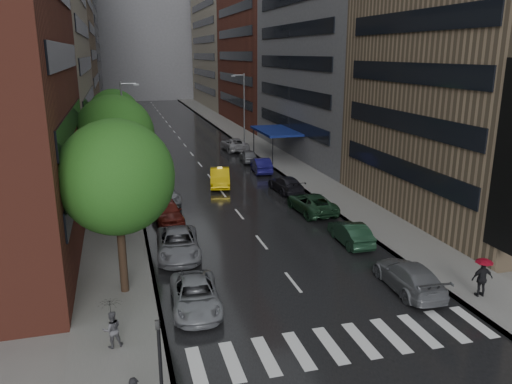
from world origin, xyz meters
The scene contains 20 objects.
ground centered at (0.00, 0.00, 0.00)m, with size 220.00×220.00×0.00m, color gray.
road centered at (0.00, 50.00, 0.01)m, with size 14.00×140.00×0.01m, color black.
sidewalk_left centered at (-9.00, 50.00, 0.07)m, with size 4.00×140.00×0.15m, color gray.
sidewalk_right centered at (9.00, 50.00, 0.07)m, with size 4.00×140.00×0.15m, color gray.
crosswalk centered at (0.20, -2.00, 0.01)m, with size 13.15×2.80×0.01m.
buildings_left centered at (-15.00, 58.79, 15.99)m, with size 8.00×108.00×38.00m.
buildings_right centered at (15.00, 56.70, 15.03)m, with size 8.05×109.10×36.00m.
building_far centered at (0.00, 118.00, 16.00)m, with size 40.00×14.00×32.00m, color slate.
tree_near centered at (-8.60, 5.10, 6.04)m, with size 5.53×5.53×8.82m.
tree_mid centered at (-8.60, 17.88, 6.11)m, with size 5.60×5.60×8.92m.
tree_far centered at (-8.60, 33.87, 5.64)m, with size 5.17×5.17×8.25m.
taxi centered at (0.27, 24.47, 0.81)m, with size 1.71×4.90×1.61m, color #DDB20B.
parked_cars_left centered at (-5.40, 16.85, 0.74)m, with size 3.05×36.57×1.59m.
parked_cars_right centered at (5.40, 22.12, 0.73)m, with size 2.88×44.55×1.54m.
ped_black_umbrella centered at (-9.18, 0.11, 1.40)m, with size 0.96×0.98×2.09m.
ped_red_umbrella centered at (8.28, -0.20, 1.33)m, with size 1.13×0.82×2.01m.
traffic_light centered at (-7.60, -4.37, 2.23)m, with size 0.18×0.15×3.45m.
street_lamp_left centered at (-7.72, 30.00, 4.89)m, with size 1.74×0.22×9.00m.
street_lamp_right centered at (7.72, 45.00, 4.89)m, with size 1.74×0.22×9.00m.
awning centered at (8.98, 35.00, 3.13)m, with size 4.00×8.00×3.12m.
Camera 1 is at (-8.39, -18.72, 11.74)m, focal length 35.00 mm.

